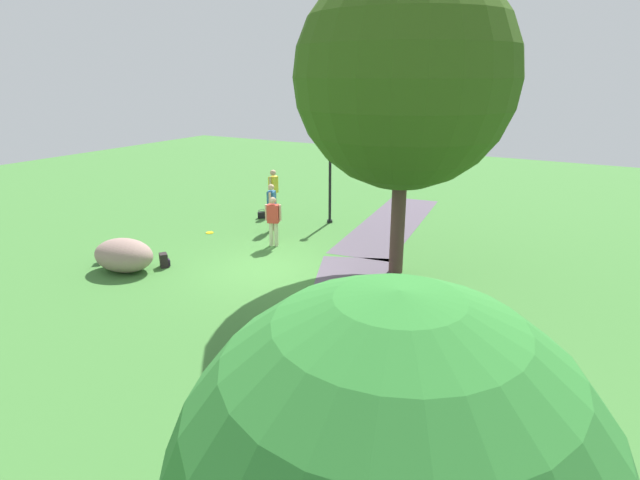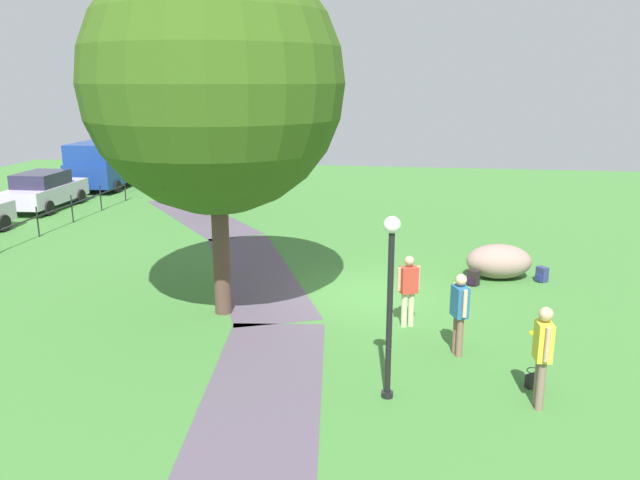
% 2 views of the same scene
% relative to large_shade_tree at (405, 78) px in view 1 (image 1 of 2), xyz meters
% --- Properties ---
extents(ground_plane, '(48.00, 48.00, 0.00)m').
position_rel_large_shade_tree_xyz_m(ground_plane, '(1.57, -3.10, -5.14)').
color(ground_plane, '#3F7834').
extents(footpath_segment_near, '(8.19, 3.01, 0.01)m').
position_rel_large_shade_tree_xyz_m(footpath_segment_near, '(-4.46, -1.92, -5.14)').
color(footpath_segment_near, '#544957').
rests_on(footpath_segment_near, ground).
extents(footpath_segment_mid, '(8.16, 4.92, 0.01)m').
position_rel_large_shade_tree_xyz_m(footpath_segment_mid, '(3.21, 0.11, -5.14)').
color(footpath_segment_mid, '#544957').
rests_on(footpath_segment_mid, ground).
extents(large_shade_tree, '(5.56, 5.56, 7.93)m').
position_rel_large_shade_tree_xyz_m(large_shade_tree, '(0.00, 0.00, 0.00)').
color(large_shade_tree, brown).
rests_on(large_shade_tree, ground).
extents(lamp_post, '(0.28, 0.28, 3.14)m').
position_rel_large_shade_tree_xyz_m(lamp_post, '(-3.41, -3.94, -3.18)').
color(lamp_post, black).
rests_on(lamp_post, ground).
extents(lawn_boulder, '(1.45, 1.90, 0.92)m').
position_rel_large_shade_tree_xyz_m(lawn_boulder, '(3.66, -6.59, -4.68)').
color(lawn_boulder, gray).
rests_on(lawn_boulder, ground).
extents(woman_with_handbag, '(0.52, 0.27, 1.75)m').
position_rel_large_shade_tree_xyz_m(woman_with_handbag, '(-3.37, -6.40, -4.12)').
color(woman_with_handbag, '#82675A').
rests_on(woman_with_handbag, ground).
extents(man_near_boulder, '(0.49, 0.36, 1.65)m').
position_rel_large_shade_tree_xyz_m(man_near_boulder, '(-1.52, -5.20, -4.19)').
color(man_near_boulder, '#805D4C').
rests_on(man_near_boulder, ground).
extents(passerby_on_path, '(0.36, 0.48, 1.59)m').
position_rel_large_shade_tree_xyz_m(passerby_on_path, '(-0.19, -4.21, -4.23)').
color(passerby_on_path, beige).
rests_on(passerby_on_path, ground).
extents(handbag_on_grass, '(0.38, 0.38, 0.31)m').
position_rel_large_shade_tree_xyz_m(handbag_on_grass, '(-2.65, -6.46, -5.00)').
color(handbag_on_grass, black).
rests_on(handbag_on_grass, ground).
extents(backpack_by_boulder, '(0.35, 0.35, 0.40)m').
position_rel_large_shade_tree_xyz_m(backpack_by_boulder, '(3.49, -7.70, -4.95)').
color(backpack_by_boulder, navy).
rests_on(backpack_by_boulder, ground).
extents(spare_backpack_on_lawn, '(0.35, 0.34, 0.40)m').
position_rel_large_shade_tree_xyz_m(spare_backpack_on_lawn, '(2.91, -5.86, -4.95)').
color(spare_backpack_on_lawn, black).
rests_on(spare_backpack_on_lawn, ground).
extents(frisbee_on_grass, '(0.27, 0.27, 0.02)m').
position_rel_large_shade_tree_xyz_m(frisbee_on_grass, '(-0.21, -6.92, -5.13)').
color(frisbee_on_grass, '#E5B40C').
rests_on(frisbee_on_grass, ground).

